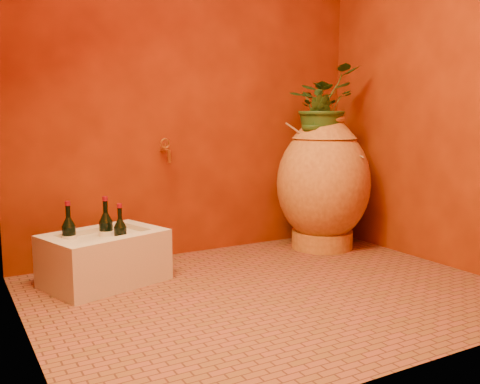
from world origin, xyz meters
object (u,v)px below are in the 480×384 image
stone_basin (105,259)px  wine_bottle_b (121,238)px  wall_tap (166,149)px  amphora (323,183)px  wine_bottle_c (69,238)px  wine_bottle_a (106,233)px

stone_basin → wine_bottle_b: (0.08, -0.07, 0.13)m
stone_basin → wall_tap: (0.51, 0.32, 0.59)m
amphora → stone_basin: size_ratio=1.29×
amphora → wine_bottle_b: size_ratio=3.15×
wall_tap → stone_basin: bearing=-148.1°
wine_bottle_c → stone_basin: bearing=-14.3°
stone_basin → amphora: bearing=1.8°
stone_basin → wine_bottle_c: bearing=165.7°
stone_basin → wall_tap: bearing=31.9°
stone_basin → wine_bottle_c: wine_bottle_c is taller
wine_bottle_b → wine_bottle_c: 0.28m
amphora → stone_basin: bearing=-178.2°
stone_basin → wall_tap: wall_tap is taller
wine_bottle_c → amphora: bearing=0.1°
wall_tap → wine_bottle_a: bearing=-150.3°
amphora → wall_tap: amphora is taller
wine_bottle_b → wall_tap: size_ratio=1.92×
wine_bottle_a → wine_bottle_b: wine_bottle_a is taller
wine_bottle_a → wall_tap: wall_tap is taller
amphora → wine_bottle_c: size_ratio=2.97×
stone_basin → wine_bottle_b: size_ratio=2.44×
stone_basin → wine_bottle_a: (0.03, 0.04, 0.14)m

